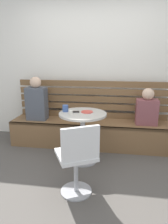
# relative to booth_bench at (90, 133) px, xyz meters

# --- Properties ---
(ground) EXTENTS (8.00, 8.00, 0.00)m
(ground) POSITION_rel_booth_bench_xyz_m (0.00, -1.20, -0.22)
(ground) COLOR #514C47
(back_wall) EXTENTS (5.20, 0.10, 2.90)m
(back_wall) POSITION_rel_booth_bench_xyz_m (0.00, 0.44, 1.23)
(back_wall) COLOR white
(back_wall) RESTS_ON ground
(booth_bench) EXTENTS (2.70, 0.52, 0.44)m
(booth_bench) POSITION_rel_booth_bench_xyz_m (0.00, 0.00, 0.00)
(booth_bench) COLOR brown
(booth_bench) RESTS_ON ground
(booth_backrest) EXTENTS (2.65, 0.04, 0.66)m
(booth_backrest) POSITION_rel_booth_bench_xyz_m (0.00, 0.24, 0.56)
(booth_backrest) COLOR brown
(booth_backrest) RESTS_ON booth_bench
(cafe_table) EXTENTS (0.68, 0.68, 0.74)m
(cafe_table) POSITION_rel_booth_bench_xyz_m (-0.03, -0.55, 0.30)
(cafe_table) COLOR #ADADB2
(cafe_table) RESTS_ON ground
(white_chair) EXTENTS (0.54, 0.54, 0.85)m
(white_chair) POSITION_rel_booth_bench_xyz_m (0.04, -1.36, 0.24)
(white_chair) COLOR #ADADB2
(white_chair) RESTS_ON ground
(person_adult) EXTENTS (0.34, 0.22, 0.75)m
(person_adult) POSITION_rel_booth_bench_xyz_m (-0.93, -0.02, 0.55)
(person_adult) COLOR #4C515B
(person_adult) RESTS_ON booth_bench
(person_child_left) EXTENTS (0.34, 0.22, 0.59)m
(person_child_left) POSITION_rel_booth_bench_xyz_m (0.93, 0.00, 0.48)
(person_child_left) COLOR brown
(person_child_left) RESTS_ON booth_bench
(cup_mug_blue) EXTENTS (0.08, 0.08, 0.09)m
(cup_mug_blue) POSITION_rel_booth_bench_xyz_m (-0.29, -0.52, 0.57)
(cup_mug_blue) COLOR #3D5B9E
(cup_mug_blue) RESTS_ON cafe_table
(cup_espresso_small) EXTENTS (0.06, 0.06, 0.05)m
(cup_espresso_small) POSITION_rel_booth_bench_xyz_m (-0.18, -0.65, 0.55)
(cup_espresso_small) COLOR silver
(cup_espresso_small) RESTS_ON cafe_table
(plate_small) EXTENTS (0.17, 0.17, 0.01)m
(plate_small) POSITION_rel_booth_bench_xyz_m (0.02, -0.51, 0.52)
(plate_small) COLOR #DB4C42
(plate_small) RESTS_ON cafe_table
(phone_on_table) EXTENTS (0.15, 0.09, 0.01)m
(phone_on_table) POSITION_rel_booth_bench_xyz_m (-0.16, -0.53, 0.52)
(phone_on_table) COLOR black
(phone_on_table) RESTS_ON cafe_table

